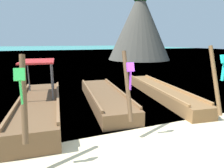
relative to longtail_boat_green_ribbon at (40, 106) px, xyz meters
The scene contains 6 objects.
ground 4.60m from the longtail_boat_green_ribbon, 53.87° to the right, with size 120.00×120.00×0.00m, color beige.
sea_water 57.94m from the longtail_boat_green_ribbon, 87.32° to the left, with size 120.00×120.00×0.00m, color #2DB29E.
longtail_boat_green_ribbon is the anchor object (origin of this frame).
longtail_boat_violet_ribbon 2.69m from the longtail_boat_green_ribbon, 11.94° to the left, with size 1.84×5.90×2.38m.
longtail_boat_turquoise_ribbon 5.51m from the longtail_boat_green_ribbon, ahead, with size 1.78×6.84×2.51m.
karst_rock 23.84m from the longtail_boat_green_ribbon, 52.34° to the left, with size 9.52×9.07×10.22m.
Camera 1 is at (-2.56, -3.17, 2.62)m, focal length 30.32 mm.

